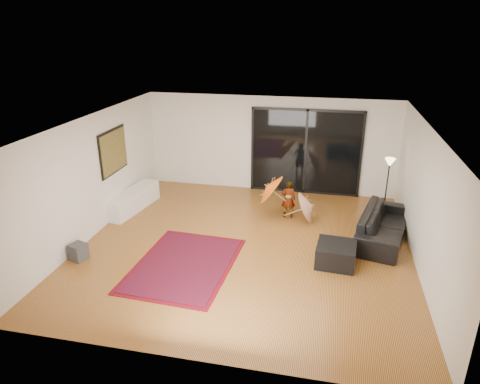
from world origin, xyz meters
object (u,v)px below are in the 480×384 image
(media_console, at_px, (133,200))
(ottoman, at_px, (336,254))
(sofa, at_px, (383,225))
(child, at_px, (288,199))

(media_console, xyz_separation_m, ottoman, (5.17, -1.67, -0.04))
(sofa, bearing_deg, media_console, 100.69)
(sofa, bearing_deg, ottoman, 156.14)
(media_console, xyz_separation_m, sofa, (6.20, -0.35, 0.08))
(ottoman, xyz_separation_m, child, (-1.18, 2.03, 0.27))
(media_console, distance_m, ottoman, 5.44)
(ottoman, distance_m, child, 2.36)
(media_console, height_order, child, child)
(sofa, xyz_separation_m, child, (-2.21, 0.70, 0.15))
(ottoman, height_order, child, child)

